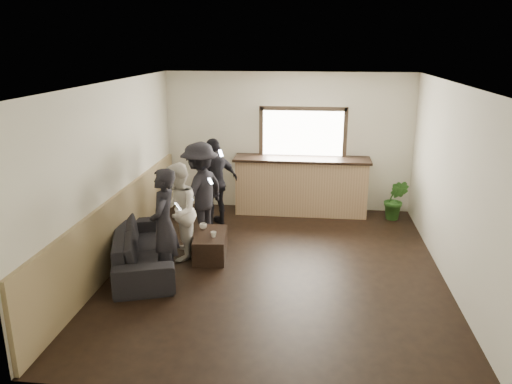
# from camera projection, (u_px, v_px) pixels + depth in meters

# --- Properties ---
(ground) EXTENTS (5.00, 6.00, 0.01)m
(ground) POSITION_uv_depth(u_px,v_px,m) (276.00, 268.00, 7.71)
(ground) COLOR black
(room_shell) EXTENTS (5.01, 6.01, 2.80)m
(room_shell) POSITION_uv_depth(u_px,v_px,m) (227.00, 175.00, 7.37)
(room_shell) COLOR silver
(room_shell) RESTS_ON ground
(bar_counter) EXTENTS (2.70, 0.68, 2.13)m
(bar_counter) POSITION_uv_depth(u_px,v_px,m) (301.00, 182.00, 10.06)
(bar_counter) COLOR tan
(bar_counter) RESTS_ON ground
(sofa) EXTENTS (1.49, 2.32, 0.63)m
(sofa) POSITION_uv_depth(u_px,v_px,m) (144.00, 248.00, 7.67)
(sofa) COLOR black
(sofa) RESTS_ON ground
(coffee_table) EXTENTS (0.58, 0.93, 0.39)m
(coffee_table) POSITION_uv_depth(u_px,v_px,m) (211.00, 245.00, 8.08)
(coffee_table) COLOR black
(coffee_table) RESTS_ON ground
(cup_a) EXTENTS (0.14, 0.14, 0.09)m
(cup_a) POSITION_uv_depth(u_px,v_px,m) (203.00, 226.00, 8.22)
(cup_a) COLOR silver
(cup_a) RESTS_ON coffee_table
(cup_b) EXTENTS (0.10, 0.10, 0.09)m
(cup_b) POSITION_uv_depth(u_px,v_px,m) (213.00, 234.00, 7.88)
(cup_b) COLOR silver
(cup_b) RESTS_ON coffee_table
(potted_plant) EXTENTS (0.54, 0.48, 0.82)m
(potted_plant) POSITION_uv_depth(u_px,v_px,m) (396.00, 200.00, 9.71)
(potted_plant) COLOR #2D6623
(potted_plant) RESTS_ON ground
(person_a) EXTENTS (0.47, 0.62, 1.67)m
(person_a) POSITION_uv_depth(u_px,v_px,m) (164.00, 225.00, 7.15)
(person_a) COLOR black
(person_a) RESTS_ON ground
(person_b) EXTENTS (0.72, 0.85, 1.56)m
(person_b) POSITION_uv_depth(u_px,v_px,m) (178.00, 212.00, 7.87)
(person_b) COLOR silver
(person_b) RESTS_ON ground
(person_c) EXTENTS (1.05, 1.29, 1.73)m
(person_c) POSITION_uv_depth(u_px,v_px,m) (200.00, 192.00, 8.64)
(person_c) COLOR black
(person_c) RESTS_ON ground
(person_d) EXTENTS (0.99, 0.97, 1.67)m
(person_d) POSITION_uv_depth(u_px,v_px,m) (215.00, 182.00, 9.33)
(person_d) COLOR black
(person_d) RESTS_ON ground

